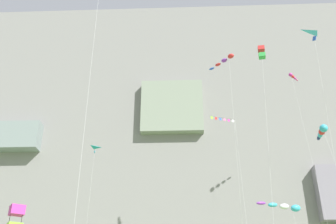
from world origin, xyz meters
name	(u,v)px	position (x,y,z in m)	size (l,w,h in m)	color
cliff_face	(174,162)	(-0.01, 59.56, 28.96)	(180.00, 22.88, 57.92)	gray
kite_delta_near_cliff	(319,39)	(16.28, 21.91, 28.79)	(2.93, 2.40, 29.58)	#38B2D1
kite_windsock_low_left	(285,207)	(14.58, 38.37, 15.17)	(6.02, 3.73, 15.67)	#38B2D1
kite_delta_mid_right	(93,159)	(-10.79, 39.66, 22.38)	(1.48, 4.64, 23.67)	teal
kite_box_low_right	(262,53)	(11.68, 28.30, 31.66)	(3.01, 5.57, 32.59)	red
kite_windsock_far_left	(225,61)	(7.53, 31.54, 32.85)	(3.38, 3.55, 33.47)	red
kite_banner_upper_right	(228,144)	(7.13, 31.58, 21.09)	(3.40, 3.56, 24.67)	black
kite_windsock_front_field	(293,78)	(17.76, 37.08, 33.40)	(1.99, 6.06, 33.92)	#CC3399
kite_windsock_mid_center	(322,132)	(16.09, 25.31, 19.67)	(2.97, 4.98, 20.08)	#38B2D1
kite_box_far_right	(16,219)	(-10.25, 15.71, 8.98)	(3.53, 3.77, 9.97)	#CC3399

